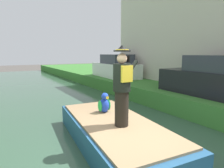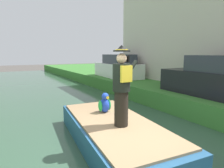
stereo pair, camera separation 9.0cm
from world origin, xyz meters
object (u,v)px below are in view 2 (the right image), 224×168
person_pirate (122,86)px  parked_car_dark (217,79)px  boat (114,132)px  parked_car_white (118,68)px  parrot_plush (105,104)px

person_pirate → parked_car_dark: (4.55, 0.46, -0.20)m
boat → parked_car_white: parked_car_white is taller
boat → parrot_plush: (0.13, 0.73, 0.55)m
boat → parked_car_white: bearing=56.8°
boat → parked_car_dark: size_ratio=1.08×
person_pirate → parked_car_dark: person_pirate is taller
parrot_plush → parked_car_dark: size_ratio=0.14×
boat → person_pirate: (-0.03, -0.36, 1.23)m
person_pirate → parrot_plush: size_ratio=3.25×
parrot_plush → person_pirate: bearing=-98.2°
person_pirate → parked_car_white: bearing=65.5°
parrot_plush → parked_car_white: (4.39, 6.18, 0.48)m
boat → parked_car_dark: parked_car_dark is taller
parked_car_dark → boat: bearing=-178.7°
parked_car_dark → person_pirate: bearing=-174.2°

